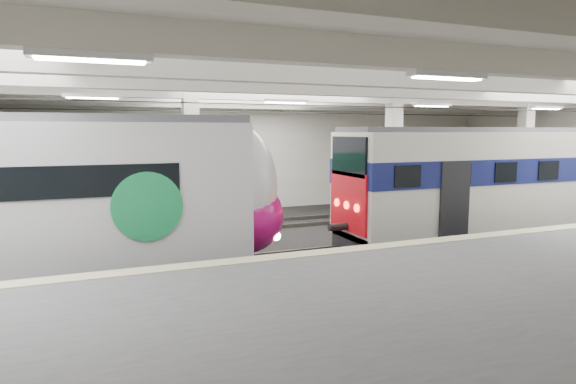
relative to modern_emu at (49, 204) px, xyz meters
name	(u,v)px	position (x,y,z in m)	size (l,w,h in m)	color
station_hall	(337,157)	(7.13, -1.74, 1.10)	(36.00, 24.00, 5.75)	black
modern_emu	(49,204)	(0.00, 0.00, 0.00)	(13.43, 2.77, 4.35)	silver
older_rer	(495,182)	(14.46, 0.00, -0.01)	(12.16, 2.69, 4.07)	beige
far_train	(74,182)	(0.37, 5.50, 0.00)	(12.87, 2.96, 4.13)	silver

